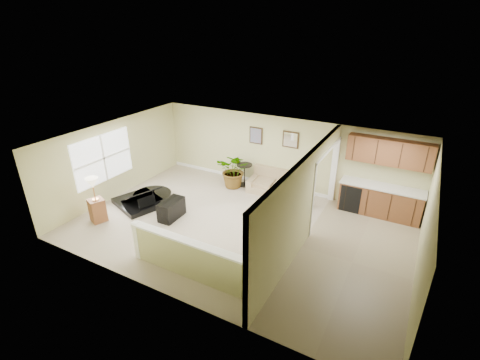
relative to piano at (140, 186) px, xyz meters
The scene contains 20 objects.
floor 3.51m from the piano, ahead, with size 9.00×9.00×0.00m, color #BDAD93.
back_wall 4.73m from the piano, 42.26° to the left, with size 9.00×0.04×2.50m, color #C5C386.
front_wall 4.54m from the piano, 39.52° to the right, with size 9.00×0.04×2.50m, color #C5C386.
left_wall 1.25m from the piano, behind, with size 0.04×6.00×2.50m, color #C5C386.
right_wall 7.99m from the piano, ahead, with size 0.04×6.00×2.50m, color #C5C386.
ceiling 3.97m from the piano, ahead, with size 9.00×6.00×0.04m, color white.
kitchen_vinyl 6.64m from the piano, ahead, with size 2.70×6.00×0.01m, color gray.
interior_partition 5.32m from the piano, ahead, with size 0.18×5.99×2.50m.
pony_half_wall 4.14m from the piano, 31.35° to the right, with size 3.42×0.22×1.00m.
left_window 1.40m from the piano, 160.89° to the right, with size 0.05×2.15×1.45m, color white.
wall_art_left 4.17m from the piano, 51.14° to the left, with size 0.48×0.04×0.58m.
wall_mirror 5.04m from the piano, 39.65° to the left, with size 0.55×0.04×0.55m.
kitchen_cabinets 7.25m from the piano, 23.39° to the left, with size 2.36×0.65×2.33m.
piano is the anchor object (origin of this frame).
piano_bench 1.52m from the piano, 11.01° to the right, with size 0.43×0.85×0.56m, color black.
loveseat 4.41m from the piano, 39.37° to the left, with size 1.77×1.10×0.97m.
accent_table 3.55m from the piano, 49.79° to the left, with size 0.55×0.55×0.79m.
palm_plant 3.19m from the piano, 49.87° to the left, with size 1.22×1.09×1.26m.
small_plant 5.30m from the piano, 25.42° to the left, with size 0.32×0.32×0.51m.
lamp_stand 1.46m from the piano, 101.84° to the right, with size 0.52×0.52×1.36m.
Camera 1 is at (4.02, -7.25, 5.31)m, focal length 26.00 mm.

